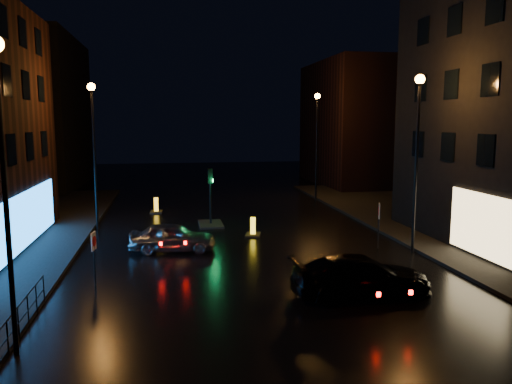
# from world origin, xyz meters

# --- Properties ---
(ground) EXTENTS (120.00, 120.00, 0.00)m
(ground) POSITION_xyz_m (0.00, 0.00, 0.00)
(ground) COLOR black
(ground) RESTS_ON ground
(pavement_right) EXTENTS (12.00, 44.00, 0.15)m
(pavement_right) POSITION_xyz_m (14.00, 8.00, 0.07)
(pavement_right) COLOR black
(pavement_right) RESTS_ON ground
(building_far_left) EXTENTS (8.00, 16.00, 14.00)m
(building_far_left) POSITION_xyz_m (-16.00, 35.00, 7.00)
(building_far_left) COLOR black
(building_far_left) RESTS_ON ground
(building_far_right) EXTENTS (8.00, 14.00, 12.00)m
(building_far_right) POSITION_xyz_m (15.00, 32.00, 6.00)
(building_far_right) COLOR black
(building_far_right) RESTS_ON ground
(street_lamp_lnear) EXTENTS (0.44, 0.44, 8.37)m
(street_lamp_lnear) POSITION_xyz_m (-7.80, -2.00, 5.56)
(street_lamp_lnear) COLOR black
(street_lamp_lnear) RESTS_ON ground
(street_lamp_lfar) EXTENTS (0.44, 0.44, 8.37)m
(street_lamp_lfar) POSITION_xyz_m (-7.80, 14.00, 5.56)
(street_lamp_lfar) COLOR black
(street_lamp_lfar) RESTS_ON ground
(street_lamp_rnear) EXTENTS (0.44, 0.44, 8.37)m
(street_lamp_rnear) POSITION_xyz_m (7.80, 6.00, 5.56)
(street_lamp_rnear) COLOR black
(street_lamp_rnear) RESTS_ON ground
(street_lamp_rfar) EXTENTS (0.44, 0.44, 8.37)m
(street_lamp_rfar) POSITION_xyz_m (7.80, 22.00, 5.56)
(street_lamp_rfar) COLOR black
(street_lamp_rfar) RESTS_ON ground
(traffic_signal) EXTENTS (1.40, 2.40, 3.45)m
(traffic_signal) POSITION_xyz_m (-1.20, 14.00, 0.50)
(traffic_signal) COLOR black
(traffic_signal) RESTS_ON ground
(guard_railing) EXTENTS (0.05, 6.04, 1.00)m
(guard_railing) POSITION_xyz_m (-8.00, -1.00, 0.74)
(guard_railing) COLOR black
(guard_railing) RESTS_ON ground
(silver_hatchback) EXTENTS (4.24, 2.03, 1.40)m
(silver_hatchback) POSITION_xyz_m (-3.52, 8.23, 0.70)
(silver_hatchback) COLOR #97999E
(silver_hatchback) RESTS_ON ground
(dark_sedan) EXTENTS (5.08, 2.07, 1.47)m
(dark_sedan) POSITION_xyz_m (3.08, 0.73, 0.74)
(dark_sedan) COLOR black
(dark_sedan) RESTS_ON ground
(bollard_near) EXTENTS (1.05, 1.33, 1.02)m
(bollard_near) POSITION_xyz_m (0.86, 10.82, 0.22)
(bollard_near) COLOR black
(bollard_near) RESTS_ON ground
(bollard_far) EXTENTS (0.87, 1.24, 1.04)m
(bollard_far) POSITION_xyz_m (-4.54, 18.84, 0.23)
(bollard_far) COLOR black
(bollard_far) RESTS_ON ground
(road_sign_left) EXTENTS (0.14, 0.51, 2.10)m
(road_sign_left) POSITION_xyz_m (-6.50, 3.53, 1.58)
(road_sign_left) COLOR black
(road_sign_left) RESTS_ON ground
(road_sign_right) EXTENTS (0.25, 0.53, 2.26)m
(road_sign_right) POSITION_xyz_m (6.50, 7.03, 1.69)
(road_sign_right) COLOR black
(road_sign_right) RESTS_ON ground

